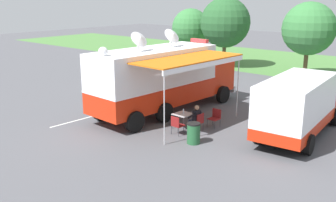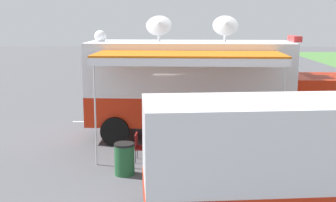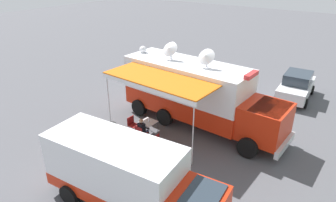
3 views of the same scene
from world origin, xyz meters
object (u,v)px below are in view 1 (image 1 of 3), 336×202
Objects in this scene: water_bottle at (183,111)px; car_behind_truck at (125,71)px; folding_table at (183,115)px; trash_bin at (194,133)px; folding_chair_spare_by_truck at (215,117)px; folding_chair_at_table at (198,121)px; command_truck at (165,77)px; seated_responder at (195,117)px; folding_chair_beside_table at (177,124)px; support_truck at (300,106)px.

car_behind_truck is (-9.50, 5.11, 0.05)m from water_bottle.
trash_bin is (1.54, -1.20, -0.22)m from folding_table.
folding_chair_at_table is at bearing -101.21° from folding_chair_spare_by_truck.
command_truck is at bearing 149.63° from water_bottle.
folding_chair_spare_by_truck is 1.15m from seated_responder.
folding_chair_spare_by_truck is at bearing 49.93° from folding_table.
trash_bin is (4.00, -2.69, -1.49)m from command_truck.
water_bottle reaches higher than folding_chair_spare_by_truck.
folding_chair_at_table is at bearing -26.01° from car_behind_truck.
seated_responder reaches higher than folding_chair_beside_table.
trash_bin reaches higher than folding_chair_at_table.
water_bottle is 0.26× the size of folding_chair_spare_by_truck.
command_truck is at bearing 175.34° from folding_chair_spare_by_truck.
folding_chair_beside_table is at bearing 163.70° from trash_bin.
seated_responder is 0.18× the size of support_truck.
car_behind_truck is at bearing 153.99° from folding_chair_at_table.
seated_responder is (0.63, 0.09, -0.18)m from water_bottle.
car_behind_truck is at bearing 159.39° from folding_chair_spare_by_truck.
folding_chair_at_table and folding_chair_beside_table have the same top height.
trash_bin is (1.21, -0.35, -0.06)m from folding_chair_beside_table.
seated_responder is (-0.40, -1.06, 0.14)m from folding_chair_spare_by_truck.
car_behind_truck is at bearing 169.91° from support_truck.
command_truck reaches higher than folding_chair_at_table.
support_truck is (4.17, 3.52, 0.87)m from folding_chair_beside_table.
folding_chair_beside_table is at bearing -139.85° from support_truck.
car_behind_truck reaches higher than folding_table.
trash_bin is (0.92, -1.34, -0.20)m from seated_responder.
car_behind_truck is at bearing 151.51° from folding_table.
command_truck is 2.23× the size of car_behind_truck.
command_truck is 3.05m from water_bottle.
seated_responder is at bearing 73.73° from folding_chair_beside_table.
command_truck is 11.02× the size of folding_chair_spare_by_truck.
command_truck is 5.05m from trash_bin.
folding_chair_spare_by_truck is 0.12× the size of support_truck.
command_truck is 11.02× the size of folding_chair_beside_table.
folding_table is 0.83m from folding_chair_at_table.
folding_chair_spare_by_truck is (3.48, -0.28, -1.43)m from command_truck.
water_bottle is 2.03m from trash_bin.
folding_chair_at_table is (3.27, -1.36, -1.43)m from command_truck.
trash_bin is 12.76m from car_behind_truck.
support_truck reaches higher than water_bottle.
seated_responder is at bearing -146.91° from support_truck.
folding_chair_at_table is at bearing 5.46° from water_bottle.
folding_table is at bearing 141.89° from trash_bin.
seated_responder is 1.64m from trash_bin.
folding_chair_beside_table is 0.96× the size of trash_bin.
water_bottle is (-0.02, 0.05, 0.16)m from folding_table.
folding_table is 0.63m from seated_responder.
command_truck is at bearing -170.36° from support_truck.
support_truck is 14.24m from car_behind_truck.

